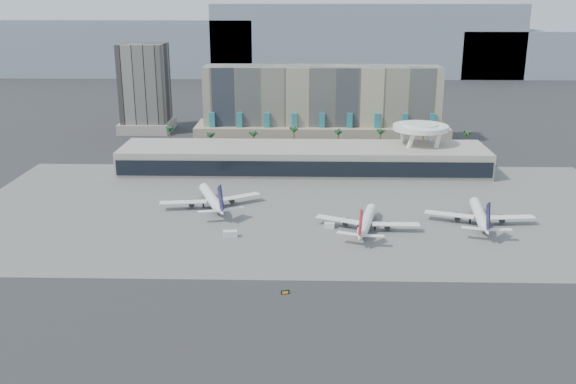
{
  "coord_description": "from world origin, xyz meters",
  "views": [
    {
      "loc": [
        0.23,
        -181.6,
        81.05
      ],
      "look_at": [
        -5.4,
        40.0,
        11.57
      ],
      "focal_mm": 40.0,
      "sensor_mm": 36.0,
      "label": 1
    }
  ],
  "objects_px": {
    "airliner_centre": "(367,221)",
    "service_vehicle_b": "(329,225)",
    "service_vehicle_a": "(230,234)",
    "taxiway_sign": "(285,292)",
    "airliner_left": "(212,199)",
    "airliner_right": "(480,215)"
  },
  "relations": [
    {
      "from": "service_vehicle_b",
      "to": "taxiway_sign",
      "type": "relative_size",
      "value": 1.58
    },
    {
      "from": "airliner_right",
      "to": "taxiway_sign",
      "type": "distance_m",
      "value": 90.39
    },
    {
      "from": "taxiway_sign",
      "to": "service_vehicle_a",
      "type": "bearing_deg",
      "value": 99.87
    },
    {
      "from": "airliner_right",
      "to": "taxiway_sign",
      "type": "relative_size",
      "value": 17.04
    },
    {
      "from": "service_vehicle_b",
      "to": "service_vehicle_a",
      "type": "bearing_deg",
      "value": -152.73
    },
    {
      "from": "service_vehicle_a",
      "to": "taxiway_sign",
      "type": "xyz_separation_m",
      "value": [
        20.25,
        -42.95,
        -0.63
      ]
    },
    {
      "from": "service_vehicle_a",
      "to": "airliner_right",
      "type": "bearing_deg",
      "value": -0.51
    },
    {
      "from": "airliner_left",
      "to": "service_vehicle_b",
      "type": "xyz_separation_m",
      "value": [
        45.37,
        -21.84,
        -2.66
      ]
    },
    {
      "from": "service_vehicle_a",
      "to": "taxiway_sign",
      "type": "distance_m",
      "value": 47.49
    },
    {
      "from": "airliner_centre",
      "to": "service_vehicle_b",
      "type": "bearing_deg",
      "value": -174.46
    },
    {
      "from": "airliner_left",
      "to": "airliner_right",
      "type": "bearing_deg",
      "value": -28.94
    },
    {
      "from": "airliner_centre",
      "to": "taxiway_sign",
      "type": "xyz_separation_m",
      "value": [
        -27.34,
        -51.32,
        -2.83
      ]
    },
    {
      "from": "airliner_left",
      "to": "taxiway_sign",
      "type": "xyz_separation_m",
      "value": [
        31.05,
        -74.79,
        -3.09
      ]
    },
    {
      "from": "airliner_centre",
      "to": "taxiway_sign",
      "type": "distance_m",
      "value": 58.22
    },
    {
      "from": "airliner_right",
      "to": "service_vehicle_b",
      "type": "relative_size",
      "value": 10.8
    },
    {
      "from": "airliner_left",
      "to": "service_vehicle_a",
      "type": "height_order",
      "value": "airliner_left"
    },
    {
      "from": "taxiway_sign",
      "to": "service_vehicle_b",
      "type": "bearing_deg",
      "value": 59.49
    },
    {
      "from": "airliner_right",
      "to": "taxiway_sign",
      "type": "height_order",
      "value": "airliner_right"
    },
    {
      "from": "service_vehicle_b",
      "to": "taxiway_sign",
      "type": "height_order",
      "value": "service_vehicle_b"
    },
    {
      "from": "airliner_left",
      "to": "airliner_centre",
      "type": "distance_m",
      "value": 62.93
    },
    {
      "from": "airliner_centre",
      "to": "service_vehicle_b",
      "type": "distance_m",
      "value": 13.34
    },
    {
      "from": "airliner_centre",
      "to": "service_vehicle_b",
      "type": "height_order",
      "value": "airliner_centre"
    }
  ]
}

